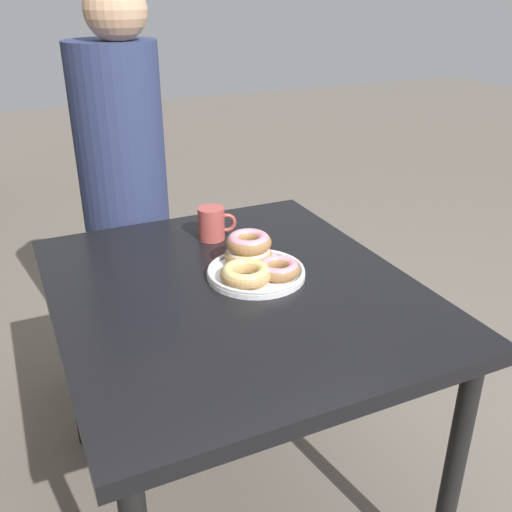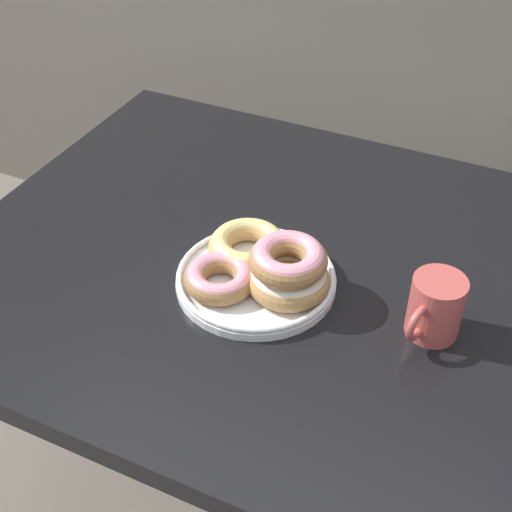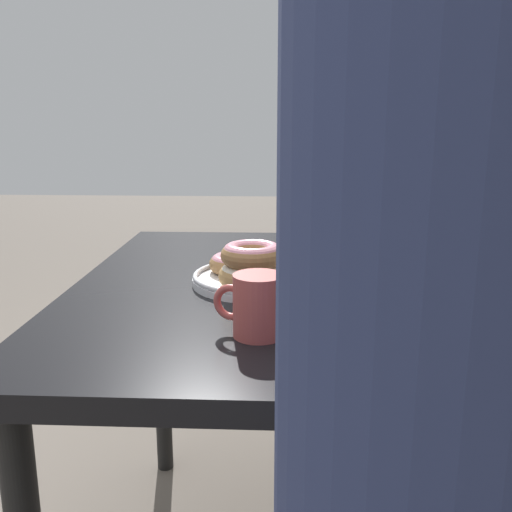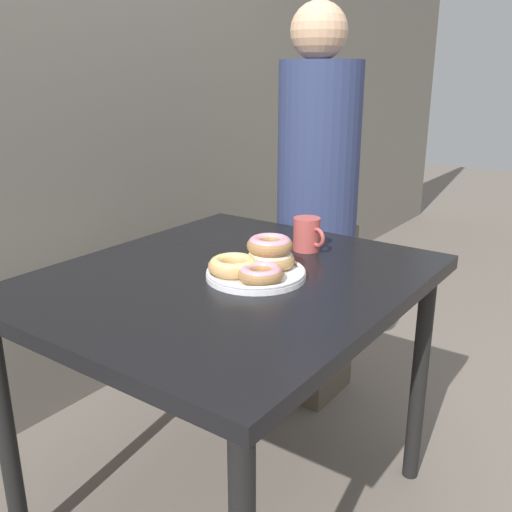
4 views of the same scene
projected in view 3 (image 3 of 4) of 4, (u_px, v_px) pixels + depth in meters
The scene contains 4 objects.
dining_table at pixel (291, 318), 1.22m from camera, with size 1.05×0.90×0.76m.
donut_plate at pixel (256, 268), 1.16m from camera, with size 0.27×0.26×0.10m.
coffee_mug at pixel (257, 305), 0.89m from camera, with size 0.08×0.12×0.10m.
person_figure at pixel (445, 488), 0.51m from camera, with size 0.34×0.29×1.50m.
Camera 3 is at (1.15, 0.20, 1.10)m, focal length 40.00 mm.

